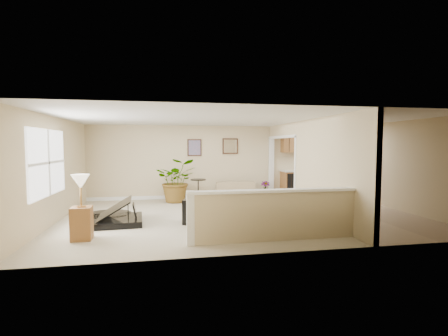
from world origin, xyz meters
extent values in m
plane|color=#B3A58B|center=(0.00, 0.00, 0.00)|extent=(9.00, 9.00, 0.00)
cube|color=#C8B489|center=(0.00, 3.00, 1.25)|extent=(9.00, 0.04, 2.50)
cube|color=#C8B489|center=(0.00, -3.00, 1.25)|extent=(9.00, 0.04, 2.50)
cube|color=#C8B489|center=(-4.50, 0.00, 1.25)|extent=(0.04, 6.00, 2.50)
cube|color=#C8B489|center=(4.50, 0.00, 1.25)|extent=(0.04, 6.00, 2.50)
cube|color=silver|center=(0.00, 0.00, 2.50)|extent=(9.00, 6.00, 0.04)
cube|color=tan|center=(3.15, 0.00, 0.00)|extent=(2.70, 6.00, 0.01)
cube|color=#C8B489|center=(1.80, -1.20, 1.25)|extent=(0.12, 3.60, 2.50)
cube|color=#C8B489|center=(1.80, 1.77, 2.30)|extent=(0.12, 2.35, 0.40)
cube|color=#C8B489|center=(0.15, -2.30, 0.47)|extent=(3.30, 0.12, 0.95)
cube|color=white|center=(0.15, -2.30, 0.96)|extent=(3.40, 0.22, 0.05)
cube|color=white|center=(-1.50, -2.30, 0.50)|extent=(0.14, 0.14, 1.00)
cube|color=white|center=(-4.49, -0.50, 1.45)|extent=(0.05, 2.15, 1.45)
cube|color=#3C2316|center=(-0.95, 2.98, 1.75)|extent=(0.48, 0.03, 0.58)
cube|color=#915C7C|center=(-0.95, 2.96, 1.75)|extent=(0.40, 0.01, 0.50)
cube|color=#3C2316|center=(0.30, 2.98, 1.80)|extent=(0.55, 0.03, 0.55)
cube|color=silver|center=(0.30, 2.96, 1.80)|extent=(0.46, 0.01, 0.46)
cube|color=brown|center=(3.30, 2.70, 0.45)|extent=(2.30, 0.60, 0.90)
cube|color=beige|center=(3.30, 2.70, 0.92)|extent=(2.36, 0.65, 0.04)
cube|color=black|center=(2.50, 2.69, 0.43)|extent=(0.60, 0.60, 0.84)
cube|color=brown|center=(3.30, 2.82, 1.95)|extent=(2.30, 0.35, 0.75)
cube|color=black|center=(-3.18, -0.38, 0.72)|extent=(1.45, 1.28, 0.28)
cylinder|color=black|center=(-3.32, 0.14, 0.72)|extent=(1.16, 1.16, 0.28)
cube|color=silver|center=(-2.37, -0.38, 0.69)|extent=(0.28, 0.95, 0.02)
cube|color=black|center=(-3.28, -0.28, 0.98)|extent=(1.15, 1.16, 0.64)
cube|color=black|center=(-1.21, -0.49, 0.29)|extent=(0.75, 0.96, 0.57)
cube|color=tan|center=(0.41, 2.38, 0.19)|extent=(1.37, 0.84, 0.37)
cube|color=tan|center=(0.41, 2.67, 0.57)|extent=(1.33, 0.26, 0.39)
cube|color=tan|center=(-0.17, 2.38, 0.44)|extent=(0.21, 0.76, 0.14)
cube|color=tan|center=(1.00, 2.38, 0.44)|extent=(0.21, 0.76, 0.14)
cylinder|color=black|center=(-0.90, 2.30, 0.02)|extent=(0.36, 0.36, 0.03)
cylinder|color=black|center=(-0.90, 2.30, 0.36)|extent=(0.04, 0.04, 0.70)
cylinder|color=black|center=(-0.90, 2.30, 0.71)|extent=(0.50, 0.50, 0.03)
cylinder|color=black|center=(-1.58, 2.31, 0.14)|extent=(0.40, 0.40, 0.28)
imported|color=#19541C|center=(-1.58, 2.31, 0.70)|extent=(1.30, 1.14, 1.41)
cylinder|color=black|center=(1.45, 2.55, 0.11)|extent=(0.31, 0.31, 0.21)
imported|color=#19541C|center=(1.45, 2.55, 0.30)|extent=(0.40, 0.40, 0.59)
cube|color=brown|center=(-3.55, -1.58, 0.32)|extent=(0.39, 0.39, 0.64)
cylinder|color=#BB833E|center=(-3.55, -1.58, 0.65)|extent=(0.17, 0.17, 0.02)
cylinder|color=#BB833E|center=(-3.55, -1.58, 0.87)|extent=(0.03, 0.03, 0.43)
cone|color=#F2E3C5|center=(-3.55, -1.58, 1.13)|extent=(0.34, 0.34, 0.28)
camera|label=1|loc=(-1.93, -8.16, 1.83)|focal=26.00mm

